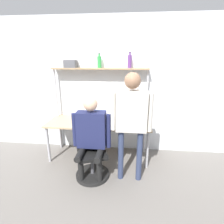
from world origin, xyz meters
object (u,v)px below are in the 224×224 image
object	(u,v)px
person_seated	(91,132)
bottle_green	(99,62)
monitor	(96,107)
cell_phone	(111,124)
person_standing	(131,115)
storage_box	(71,64)
office_chair	(92,160)
laptop	(99,120)
bottle_purple	(130,61)

from	to	relation	value
person_seated	bottle_green	distance (m)	1.38
monitor	cell_phone	distance (m)	0.55
person_seated	person_standing	xyz separation A→B (m)	(0.62, 0.01, 0.31)
storage_box	person_seated	bearing A→B (deg)	-58.26
office_chair	bottle_green	distance (m)	1.80
cell_phone	bottle_green	distance (m)	1.19
laptop	bottle_green	size ratio (longest dim) A/B	1.13
cell_phone	person_seated	world-z (taller)	person_seated
monitor	office_chair	bearing A→B (deg)	-84.95
person_standing	bottle_purple	size ratio (longest dim) A/B	5.95
person_seated	bottle_green	size ratio (longest dim) A/B	5.17
monitor	bottle_green	world-z (taller)	bottle_green
monitor	office_chair	world-z (taller)	monitor
bottle_purple	storage_box	world-z (taller)	bottle_purple
monitor	person_standing	size ratio (longest dim) A/B	0.36
cell_phone	monitor	bearing A→B (deg)	133.75
cell_phone	office_chair	distance (m)	0.74
person_seated	storage_box	bearing A→B (deg)	121.74
office_chair	person_standing	world-z (taller)	person_standing
bottle_purple	bottle_green	bearing A→B (deg)	180.00
office_chair	cell_phone	bearing A→B (deg)	62.16
cell_phone	storage_box	bearing A→B (deg)	156.18
office_chair	bottle_green	bearing A→B (deg)	89.13
cell_phone	bottle_green	size ratio (longest dim) A/B	0.56
person_standing	cell_phone	bearing A→B (deg)	124.21
cell_phone	person_seated	bearing A→B (deg)	-114.86
monitor	office_chair	distance (m)	1.11
laptop	bottle_purple	xyz separation A→B (m)	(0.55, 0.33, 1.05)
laptop	person_standing	size ratio (longest dim) A/B	0.17
monitor	laptop	xyz separation A→B (m)	(0.11, -0.33, -0.16)
office_chair	person_seated	size ratio (longest dim) A/B	0.66
bottle_green	storage_box	world-z (taller)	bottle_green
laptop	bottle_green	world-z (taller)	bottle_green
office_chair	storage_box	bearing A→B (deg)	122.30
monitor	bottle_green	bearing A→B (deg)	0.31
monitor	laptop	bearing A→B (deg)	-71.75
monitor	laptop	distance (m)	0.39
person_seated	person_standing	bearing A→B (deg)	0.73
bottle_green	bottle_purple	distance (m)	0.57
storage_box	laptop	bearing A→B (deg)	-29.91
laptop	office_chair	size ratio (longest dim) A/B	0.33
monitor	storage_box	bearing A→B (deg)	179.94
office_chair	bottle_purple	distance (m)	1.90
monitor	cell_phone	world-z (taller)	monitor
bottle_green	person_standing	bearing A→B (deg)	-55.37
monitor	person_seated	bearing A→B (deg)	-84.32
monitor	person_seated	size ratio (longest dim) A/B	0.46
cell_phone	bottle_green	world-z (taller)	bottle_green
monitor	office_chair	xyz separation A→B (m)	(0.08, -0.87, -0.69)
person_seated	person_standing	size ratio (longest dim) A/B	0.79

